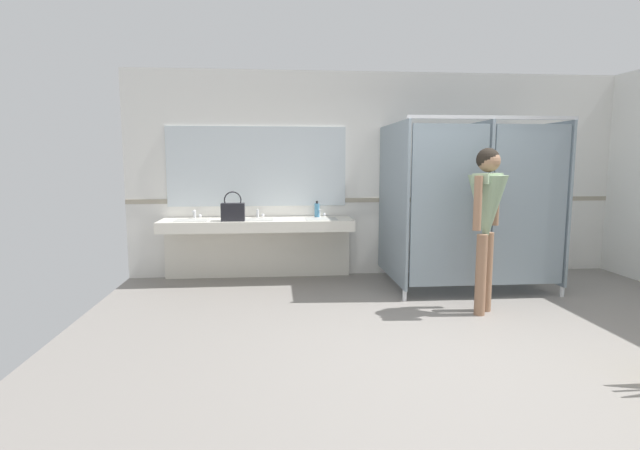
# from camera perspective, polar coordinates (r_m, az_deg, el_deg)

# --- Properties ---
(ground_plane) EXTENTS (7.14, 6.04, 0.10)m
(ground_plane) POSITION_cam_1_polar(r_m,az_deg,el_deg) (4.61, 15.38, -13.63)
(ground_plane) COLOR gray
(wall_back) EXTENTS (7.14, 0.12, 2.80)m
(wall_back) POSITION_cam_1_polar(r_m,az_deg,el_deg) (6.97, 7.74, 5.84)
(wall_back) COLOR silver
(wall_back) RESTS_ON ground_plane
(wall_back_tile_band) EXTENTS (7.14, 0.01, 0.06)m
(wall_back_tile_band) POSITION_cam_1_polar(r_m,az_deg,el_deg) (6.93, 7.80, 2.92)
(wall_back_tile_band) COLOR #9E937F
(wall_back_tile_band) RESTS_ON wall_back
(vanity_counter) EXTENTS (2.52, 0.59, 0.94)m
(vanity_counter) POSITION_cam_1_polar(r_m,az_deg,el_deg) (6.58, -7.29, -1.10)
(vanity_counter) COLOR silver
(vanity_counter) RESTS_ON ground_plane
(mirror_panel) EXTENTS (2.42, 0.02, 1.07)m
(mirror_panel) POSITION_cam_1_polar(r_m,az_deg,el_deg) (6.73, -7.35, 6.79)
(mirror_panel) COLOR silver
(mirror_panel) RESTS_ON wall_back
(bathroom_stalls) EXTENTS (1.96, 1.45, 2.09)m
(bathroom_stalls) POSITION_cam_1_polar(r_m,az_deg,el_deg) (6.30, 17.35, 2.58)
(bathroom_stalls) COLOR gray
(bathroom_stalls) RESTS_ON ground_plane
(person_standing) EXTENTS (0.57, 0.57, 1.72)m
(person_standing) POSITION_cam_1_polar(r_m,az_deg,el_deg) (5.29, 18.89, 1.76)
(person_standing) COLOR #8C664C
(person_standing) RESTS_ON ground_plane
(handbag) EXTENTS (0.30, 0.15, 0.38)m
(handbag) POSITION_cam_1_polar(r_m,az_deg,el_deg) (6.32, -10.13, 1.60)
(handbag) COLOR black
(handbag) RESTS_ON vanity_counter
(soap_dispenser) EXTENTS (0.07, 0.07, 0.22)m
(soap_dispenser) POSITION_cam_1_polar(r_m,az_deg,el_deg) (6.65, -0.36, 1.75)
(soap_dispenser) COLOR teal
(soap_dispenser) RESTS_ON vanity_counter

